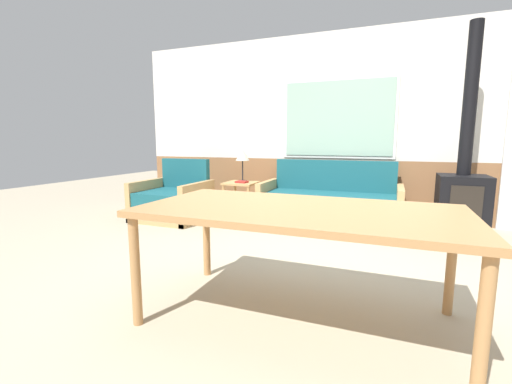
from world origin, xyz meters
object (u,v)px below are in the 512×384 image
(table_lamp, at_px, (242,156))
(dining_table, at_px, (299,217))
(couch, at_px, (329,205))
(armchair, at_px, (173,202))
(wood_stove, at_px, (463,184))
(side_table, at_px, (241,188))

(table_lamp, relative_size, dining_table, 0.25)
(couch, bearing_deg, armchair, -164.64)
(dining_table, xyz_separation_m, wood_stove, (1.31, 2.64, -0.04))
(side_table, distance_m, table_lamp, 0.49)
(armchair, bearing_deg, couch, -1.74)
(dining_table, height_order, wood_stove, wood_stove)
(side_table, bearing_deg, couch, -0.89)
(armchair, xyz_separation_m, dining_table, (2.43, -2.08, 0.41))
(wood_stove, bearing_deg, dining_table, -116.46)
(couch, height_order, side_table, couch)
(couch, xyz_separation_m, wood_stove, (1.58, -0.04, 0.37))
(couch, relative_size, armchair, 1.98)
(dining_table, bearing_deg, table_lamp, 120.25)
(armchair, distance_m, wood_stove, 3.80)
(couch, xyz_separation_m, table_lamp, (-1.36, 0.10, 0.64))
(dining_table, bearing_deg, couch, 95.65)
(couch, height_order, table_lamp, table_lamp)
(dining_table, bearing_deg, side_table, 120.80)
(table_lamp, distance_m, wood_stove, 2.95)
(armchair, height_order, dining_table, armchair)
(couch, relative_size, table_lamp, 3.80)
(couch, height_order, dining_table, couch)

